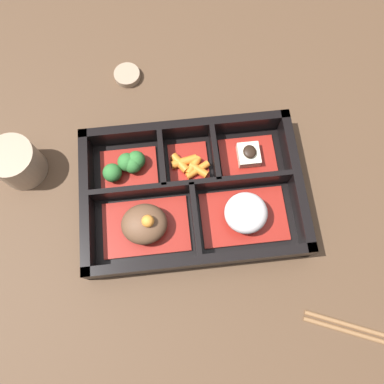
{
  "coord_description": "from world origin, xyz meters",
  "views": [
    {
      "loc": [
        0.02,
        0.17,
        0.57
      ],
      "look_at": [
        0.0,
        0.0,
        0.03
      ],
      "focal_mm": 35.0,
      "sensor_mm": 36.0,
      "label": 1
    }
  ],
  "objects_px": {
    "tea_cup": "(17,162)",
    "sauce_dish": "(127,75)",
    "bowl_rice": "(245,214)",
    "chopsticks": "(384,338)"
  },
  "relations": [
    {
      "from": "tea_cup",
      "to": "sauce_dish",
      "type": "bearing_deg",
      "value": -138.03
    },
    {
      "from": "bowl_rice",
      "to": "sauce_dish",
      "type": "relative_size",
      "value": 2.9
    },
    {
      "from": "chopsticks",
      "to": "sauce_dish",
      "type": "height_order",
      "value": "sauce_dish"
    },
    {
      "from": "bowl_rice",
      "to": "sauce_dish",
      "type": "distance_m",
      "value": 0.32
    },
    {
      "from": "chopsticks",
      "to": "sauce_dish",
      "type": "distance_m",
      "value": 0.58
    },
    {
      "from": "bowl_rice",
      "to": "tea_cup",
      "type": "relative_size",
      "value": 1.81
    },
    {
      "from": "chopsticks",
      "to": "sauce_dish",
      "type": "bearing_deg",
      "value": -54.3
    },
    {
      "from": "chopsticks",
      "to": "bowl_rice",
      "type": "bearing_deg",
      "value": -48.32
    },
    {
      "from": "sauce_dish",
      "to": "chopsticks",
      "type": "bearing_deg",
      "value": 125.7
    },
    {
      "from": "chopsticks",
      "to": "tea_cup",
      "type": "bearing_deg",
      "value": -31.41
    }
  ]
}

